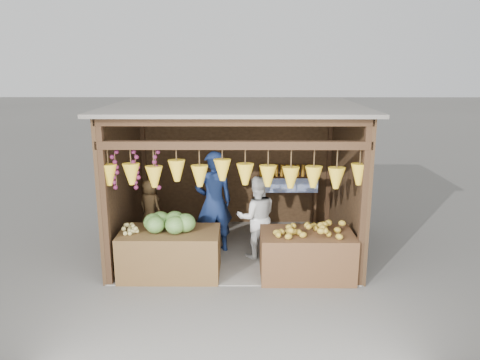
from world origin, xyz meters
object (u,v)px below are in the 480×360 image
man_standing (214,202)px  woman_standing (257,217)px  vendor_seated (150,206)px  counter_left (170,253)px  counter_right (307,255)px

man_standing → woman_standing: bearing=142.6°
man_standing → vendor_seated: 1.20m
counter_left → woman_standing: size_ratio=1.08×
counter_right → vendor_seated: vendor_seated is taller
man_standing → vendor_seated: man_standing is taller
woman_standing → man_standing: bearing=-24.7°
counter_left → woman_standing: woman_standing is taller
counter_right → woman_standing: (-0.78, 0.79, 0.37)m
counter_right → vendor_seated: size_ratio=1.48×
counter_right → man_standing: 1.93m
woman_standing → vendor_seated: woman_standing is taller
counter_right → man_standing: man_standing is taller
vendor_seated → counter_right: bearing=-169.6°
woman_standing → vendor_seated: bearing=-19.6°
counter_left → woman_standing: (1.41, 0.74, 0.36)m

